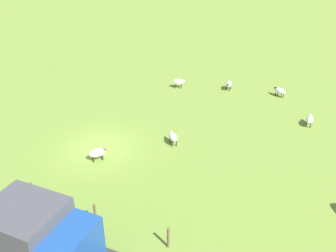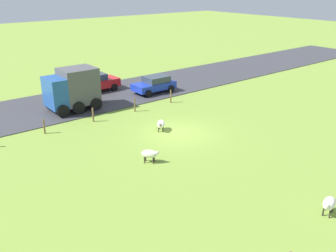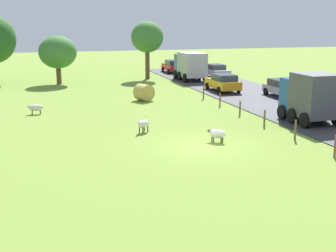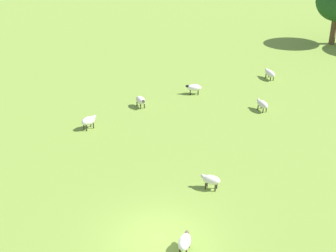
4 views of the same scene
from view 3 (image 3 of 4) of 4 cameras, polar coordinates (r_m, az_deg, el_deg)
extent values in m
plane|color=olive|center=(25.30, 4.12, -2.50)|extent=(160.00, 160.00, 0.00)
ellipsoid|color=silver|center=(28.28, -3.00, 0.27)|extent=(1.00, 0.96, 0.47)
ellipsoid|color=silver|center=(27.91, -3.53, 0.32)|extent=(0.31, 0.31, 0.20)
cylinder|color=#2D2823|center=(28.09, -3.08, -0.56)|extent=(0.07, 0.07, 0.36)
cylinder|color=#2D2823|center=(28.23, -3.51, -0.50)|extent=(0.07, 0.07, 0.36)
cylinder|color=#2D2823|center=(28.48, -2.49, -0.36)|extent=(0.07, 0.07, 0.36)
cylinder|color=#2D2823|center=(28.63, -2.91, -0.30)|extent=(0.07, 0.07, 0.36)
ellipsoid|color=silver|center=(35.08, -15.80, 2.16)|extent=(1.04, 0.49, 0.46)
ellipsoid|color=silver|center=(35.07, -16.61, 2.28)|extent=(0.27, 0.19, 0.20)
cylinder|color=#2D2823|center=(35.02, -16.24, 1.58)|extent=(0.07, 0.07, 0.30)
cylinder|color=#2D2823|center=(35.27, -16.23, 1.65)|extent=(0.07, 0.07, 0.30)
cylinder|color=#2D2823|center=(35.01, -15.31, 1.63)|extent=(0.07, 0.07, 0.30)
cylinder|color=#2D2823|center=(35.26, -15.31, 1.71)|extent=(0.07, 0.07, 0.30)
ellipsoid|color=white|center=(26.17, 6.05, -0.94)|extent=(1.07, 1.02, 0.50)
ellipsoid|color=brown|center=(26.29, 5.10, -0.60)|extent=(0.31, 0.31, 0.20)
cylinder|color=#2D2823|center=(26.20, 5.38, -1.66)|extent=(0.07, 0.07, 0.29)
cylinder|color=#2D2823|center=(26.46, 5.58, -1.52)|extent=(0.07, 0.07, 0.29)
cylinder|color=#2D2823|center=(26.04, 6.49, -1.78)|extent=(0.07, 0.07, 0.29)
cylinder|color=#2D2823|center=(26.29, 6.69, -1.64)|extent=(0.07, 0.07, 0.29)
cylinder|color=tan|center=(39.49, -2.95, 4.10)|extent=(1.79, 1.71, 1.39)
cylinder|color=brown|center=(51.03, -13.18, 6.16)|extent=(0.51, 0.51, 2.10)
ellipsoid|color=#3D7533|center=(50.82, -13.31, 8.76)|extent=(3.94, 3.94, 3.38)
cylinder|color=brown|center=(54.15, -2.53, 7.58)|extent=(0.50, 0.50, 3.46)
ellipsoid|color=#3D7533|center=(53.96, -2.56, 10.80)|extent=(3.67, 3.67, 3.50)
cylinder|color=brown|center=(24.55, 19.73, -2.37)|extent=(0.12, 0.12, 1.11)
cylinder|color=brown|center=(27.46, 15.27, -0.46)|extent=(0.12, 0.12, 1.15)
cylinder|color=brown|center=(30.54, 11.69, 0.95)|extent=(0.12, 0.12, 1.06)
cylinder|color=brown|center=(33.73, 8.78, 2.18)|extent=(0.12, 0.12, 1.06)
cylinder|color=brown|center=(37.00, 6.37, 3.21)|extent=(0.12, 0.12, 1.08)
cylinder|color=brown|center=(40.33, 4.35, 4.09)|extent=(0.12, 0.12, 1.15)
cube|color=#1E4C99|center=(33.16, 15.64, 3.71)|extent=(2.34, 1.20, 2.30)
cube|color=#4C4C51|center=(31.51, 17.53, 3.58)|extent=(2.34, 2.69, 2.79)
cylinder|color=black|center=(32.75, 13.78, 1.66)|extent=(0.30, 0.96, 0.96)
cylinder|color=black|center=(33.98, 17.19, 1.85)|extent=(0.30, 0.96, 0.96)
cylinder|color=black|center=(31.68, 14.94, 1.22)|extent=(0.30, 0.96, 0.96)
cylinder|color=black|center=(32.95, 18.41, 1.44)|extent=(0.30, 0.96, 0.96)
cylinder|color=black|center=(30.46, 16.38, 0.68)|extent=(0.30, 0.96, 0.96)
cube|color=#1E4C99|center=(54.31, 2.10, 7.55)|extent=(2.31, 1.20, 2.30)
cube|color=#B2B2B7|center=(52.03, 2.96, 7.49)|extent=(2.31, 3.63, 2.62)
cylinder|color=black|center=(54.07, 0.92, 6.31)|extent=(0.30, 0.96, 0.96)
cylinder|color=black|center=(54.81, 3.24, 6.38)|extent=(0.30, 0.96, 0.96)
cylinder|color=black|center=(52.65, 1.42, 6.13)|extent=(0.30, 0.96, 0.96)
cylinder|color=black|center=(53.40, 3.79, 6.20)|extent=(0.30, 0.96, 0.96)
cylinder|color=black|center=(50.76, 2.13, 5.88)|extent=(0.30, 0.96, 0.96)
cylinder|color=black|center=(51.55, 4.57, 5.95)|extent=(0.30, 0.96, 0.96)
cube|color=#B7B7BC|center=(42.31, 13.89, 4.32)|extent=(1.89, 4.25, 0.62)
cube|color=#333D47|center=(42.50, 13.72, 5.17)|extent=(1.66, 2.34, 0.56)
cylinder|color=black|center=(41.68, 15.95, 3.65)|extent=(0.22, 0.64, 0.64)
cylinder|color=black|center=(40.70, 13.70, 3.57)|extent=(0.22, 0.64, 0.64)
cylinder|color=black|center=(44.00, 14.02, 4.22)|extent=(0.22, 0.64, 0.64)
cylinder|color=black|center=(43.08, 11.85, 4.15)|extent=(0.22, 0.64, 0.64)
cube|color=orange|center=(44.74, 6.68, 5.14)|extent=(1.95, 4.49, 0.76)
cube|color=#333D47|center=(44.35, 6.88, 5.93)|extent=(1.72, 2.47, 0.56)
cylinder|color=black|center=(45.75, 4.82, 4.88)|extent=(0.22, 0.64, 0.64)
cylinder|color=black|center=(46.50, 7.07, 4.95)|extent=(0.22, 0.64, 0.64)
cylinder|color=black|center=(43.08, 6.24, 4.35)|extent=(0.22, 0.64, 0.64)
cylinder|color=black|center=(43.87, 8.60, 4.44)|extent=(0.22, 0.64, 0.64)
cube|color=#B7B7BC|center=(55.59, 5.97, 6.58)|extent=(1.91, 4.06, 0.62)
cube|color=#333D47|center=(55.81, 5.86, 7.21)|extent=(1.68, 2.23, 0.56)
cylinder|color=black|center=(54.80, 7.42, 6.13)|extent=(0.22, 0.64, 0.64)
cylinder|color=black|center=(54.05, 5.56, 6.08)|extent=(0.22, 0.64, 0.64)
cylinder|color=black|center=(57.20, 6.34, 6.43)|extent=(0.22, 0.64, 0.64)
cylinder|color=black|center=(56.48, 4.54, 6.39)|extent=(0.22, 0.64, 0.64)
cube|color=red|center=(60.46, 0.61, 7.20)|extent=(1.94, 4.17, 0.72)
cube|color=#333D47|center=(60.10, 0.71, 7.78)|extent=(1.70, 2.29, 0.56)
cylinder|color=black|center=(61.51, -0.63, 6.95)|extent=(0.22, 0.64, 0.64)
cylinder|color=black|center=(62.07, 1.10, 7.01)|extent=(0.22, 0.64, 0.64)
cylinder|color=black|center=(58.92, 0.10, 6.70)|extent=(0.22, 0.64, 0.64)
cylinder|color=black|center=(59.51, 1.90, 6.75)|extent=(0.22, 0.64, 0.64)
camera|label=1|loc=(42.31, 19.66, 18.95)|focal=37.97mm
camera|label=2|loc=(38.65, -30.90, 15.40)|focal=39.09mm
camera|label=4|loc=(29.77, 44.66, 24.93)|focal=54.58mm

